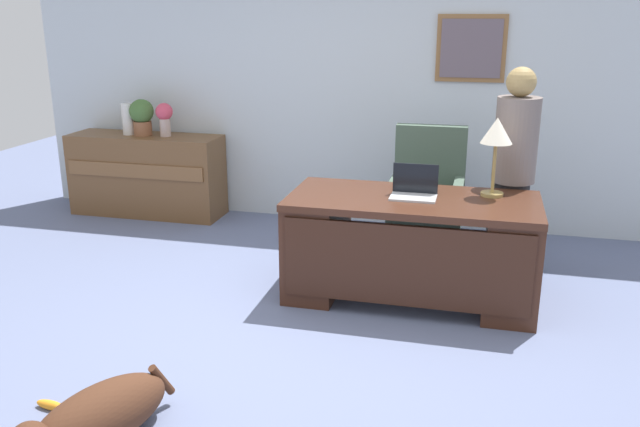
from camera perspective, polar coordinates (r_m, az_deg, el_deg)
The scene contains 13 objects.
ground_plane at distance 4.34m, azimuth -1.54°, elevation -10.62°, with size 12.00×12.00×0.00m, color slate.
back_wall at distance 6.42m, azimuth 4.76°, elevation 11.08°, with size 7.00×0.16×2.70m.
desk at distance 4.77m, azimuth 7.83°, elevation -2.75°, with size 1.75×0.82×0.76m.
credenza at distance 7.00m, azimuth -14.70°, elevation 3.25°, with size 1.55×0.50×0.82m.
armchair at distance 5.68m, azimuth 9.22°, elevation 1.24°, with size 0.60×0.59×1.09m.
person_standing at distance 5.19m, azimuth 16.34°, elevation 3.30°, with size 0.32×0.32×1.63m.
dog_lying at distance 3.48m, azimuth -18.85°, elevation -16.32°, with size 0.58×0.83×0.30m.
laptop at distance 4.70m, azimuth 8.14°, elevation 2.11°, with size 0.32×0.22×0.22m.
desk_lamp at distance 4.76m, azimuth 15.00°, elevation 6.52°, with size 0.22×0.22×0.56m.
vase_with_flowers at distance 6.77m, azimuth -13.29°, elevation 8.16°, with size 0.17×0.17×0.33m.
vase_empty at distance 6.97m, azimuth -16.23°, elevation 7.85°, with size 0.12×0.12×0.31m, color silver.
potted_plant at distance 6.89m, azimuth -15.13°, elevation 8.17°, with size 0.24×0.24×0.36m.
dog_toy_bone at distance 3.90m, azimuth -22.25°, elevation -15.06°, with size 0.18×0.05×0.05m, color orange.
Camera 1 is at (1.04, -3.70, 2.02)m, focal length 37.06 mm.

